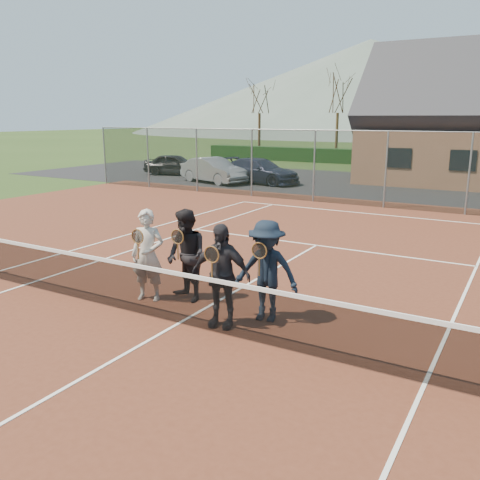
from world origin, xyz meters
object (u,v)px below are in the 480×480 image
at_px(car_a, 175,164).
at_px(player_a, 148,255).
at_px(car_b, 213,170).
at_px(player_d, 266,271).
at_px(car_c, 259,171).
at_px(player_b, 187,256).
at_px(player_c, 221,275).
at_px(tennis_net, 178,295).

height_order(car_a, player_a, player_a).
distance_m(car_b, player_d, 19.53).
height_order(car_c, player_b, player_b).
distance_m(player_a, player_c, 1.94).
relative_size(player_a, player_b, 1.00).
relative_size(player_a, player_c, 1.00).
xyz_separation_m(player_a, player_d, (2.46, 0.24, -0.00)).
xyz_separation_m(car_a, car_b, (4.19, -2.06, 0.03)).
xyz_separation_m(car_b, player_c, (10.86, -16.46, 0.24)).
height_order(player_a, player_b, same).
distance_m(car_a, player_c, 23.86).
distance_m(car_b, player_b, 18.43).
bearing_deg(player_d, car_b, 125.77).
xyz_separation_m(car_a, tennis_net, (14.38, -18.83, -0.11)).
distance_m(tennis_net, player_c, 0.83).
height_order(player_b, player_d, same).
bearing_deg(player_a, car_b, 119.12).
xyz_separation_m(player_b, player_c, (1.25, -0.74, 0.00)).
height_order(car_b, player_b, player_b).
bearing_deg(car_b, car_a, 80.59).
xyz_separation_m(car_c, player_c, (8.57, -17.51, 0.25)).
distance_m(car_c, player_c, 19.50).
relative_size(car_b, tennis_net, 0.36).
bearing_deg(player_a, car_a, 125.93).
xyz_separation_m(tennis_net, player_d, (1.23, 0.92, 0.38)).
distance_m(car_a, tennis_net, 23.69).
xyz_separation_m(car_b, car_c, (2.29, 1.05, -0.01)).
relative_size(car_a, tennis_net, 0.33).
bearing_deg(player_c, car_b, 123.43).
distance_m(car_b, car_c, 2.52).
relative_size(car_b, player_a, 2.31).
height_order(car_a, tennis_net, car_a).
distance_m(car_a, player_d, 23.75).
relative_size(tennis_net, player_b, 6.49).
height_order(tennis_net, player_b, player_b).
distance_m(tennis_net, player_a, 1.46).
bearing_deg(player_c, player_b, 149.38).
bearing_deg(tennis_net, player_d, 36.97).
xyz_separation_m(car_c, player_a, (6.67, -17.14, 0.25)).
distance_m(player_a, player_d, 2.47).
bearing_deg(car_c, player_b, -148.86).
bearing_deg(player_b, car_c, 113.60).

